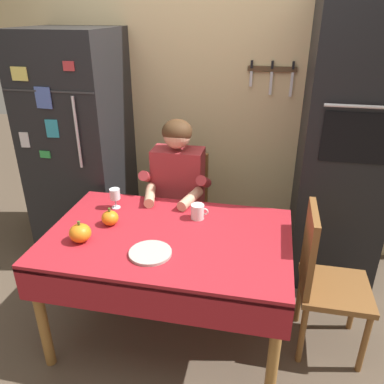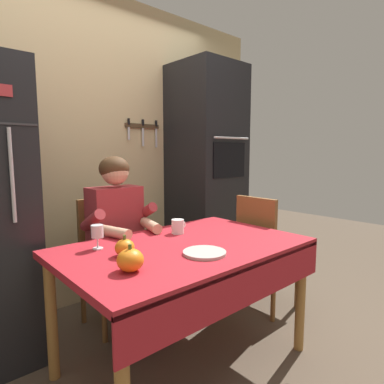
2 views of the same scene
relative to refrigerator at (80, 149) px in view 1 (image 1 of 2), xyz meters
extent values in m
plane|color=brown|center=(0.95, -0.96, -0.90)|extent=(10.00, 10.00, 0.00)
cube|color=#D1B784|center=(1.00, 0.39, 0.40)|extent=(3.70, 0.10, 2.60)
cube|color=#4C3823|center=(1.45, 0.33, 0.61)|extent=(0.36, 0.02, 0.04)
cube|color=silver|center=(1.30, 0.32, 0.54)|extent=(0.02, 0.01, 0.11)
cube|color=black|center=(1.30, 0.32, 0.64)|extent=(0.02, 0.01, 0.06)
cube|color=silver|center=(1.45, 0.32, 0.51)|extent=(0.02, 0.01, 0.17)
cube|color=black|center=(1.45, 0.32, 0.64)|extent=(0.02, 0.01, 0.06)
cube|color=silver|center=(1.60, 0.32, 0.51)|extent=(0.02, 0.01, 0.18)
cube|color=black|center=(1.60, 0.32, 0.64)|extent=(0.02, 0.01, 0.06)
cube|color=black|center=(0.00, 0.00, 0.00)|extent=(0.68, 0.68, 1.80)
cylinder|color=silver|center=(0.19, -0.36, 0.25)|extent=(0.02, 0.02, 0.50)
cube|color=#333335|center=(0.00, -0.34, 0.52)|extent=(0.67, 0.01, 0.01)
cube|color=teal|center=(-0.01, -0.35, 0.27)|extent=(0.09, 0.02, 0.13)
cube|color=#E5D666|center=(-0.18, -0.35, 0.63)|extent=(0.12, 0.01, 0.09)
cube|color=green|center=(-0.09, -0.35, 0.07)|extent=(0.08, 0.01, 0.05)
cube|color=silver|center=(-0.24, -0.35, 0.17)|extent=(0.07, 0.01, 0.11)
cube|color=#B73338|center=(0.18, -0.35, 0.69)|extent=(0.08, 0.01, 0.06)
cube|color=#4C66B7|center=(-0.03, -0.35, 0.48)|extent=(0.12, 0.02, 0.14)
cube|color=black|center=(2.00, 0.04, 0.15)|extent=(0.60, 0.60, 2.10)
cube|color=black|center=(2.00, -0.26, 0.30)|extent=(0.42, 0.01, 0.32)
cylinder|color=silver|center=(2.00, -0.29, 0.50)|extent=(0.45, 0.02, 0.02)
cylinder|color=#9E6B33|center=(0.31, -1.25, -0.55)|extent=(0.06, 0.06, 0.70)
cylinder|color=#9E6B33|center=(0.31, -0.47, -0.55)|extent=(0.06, 0.06, 0.70)
cylinder|color=#9E6B33|center=(1.59, -1.25, -0.55)|extent=(0.06, 0.06, 0.70)
cylinder|color=#9E6B33|center=(1.59, -0.47, -0.55)|extent=(0.06, 0.06, 0.70)
cube|color=#A81E28|center=(0.95, -0.86, -0.18)|extent=(1.40, 0.90, 0.04)
cube|color=#A81E28|center=(0.95, -1.30, -0.28)|extent=(1.40, 0.01, 0.20)
cube|color=brown|center=(0.86, -0.17, -0.47)|extent=(0.40, 0.40, 0.04)
cube|color=brown|center=(0.86, 0.01, -0.21)|extent=(0.36, 0.04, 0.48)
cylinder|color=brown|center=(0.69, -0.34, -0.69)|extent=(0.04, 0.04, 0.41)
cylinder|color=brown|center=(0.69, 0.00, -0.69)|extent=(0.04, 0.04, 0.41)
cylinder|color=brown|center=(1.03, -0.34, -0.69)|extent=(0.04, 0.04, 0.41)
cylinder|color=brown|center=(1.03, 0.00, -0.69)|extent=(0.04, 0.04, 0.41)
cube|color=#38384C|center=(0.76, -0.55, -0.86)|extent=(0.10, 0.22, 0.08)
cube|color=#38384C|center=(0.96, -0.55, -0.86)|extent=(0.10, 0.22, 0.08)
cylinder|color=#38384C|center=(0.76, -0.49, -0.67)|extent=(0.09, 0.09, 0.38)
cylinder|color=#38384C|center=(0.96, -0.49, -0.67)|extent=(0.09, 0.09, 0.38)
cube|color=#38384C|center=(0.77, -0.33, -0.40)|extent=(0.12, 0.40, 0.11)
cube|color=#38384C|center=(0.95, -0.33, -0.40)|extent=(0.12, 0.40, 0.11)
cube|color=#9E2D33|center=(0.86, -0.21, -0.11)|extent=(0.36, 0.20, 0.48)
cylinder|color=#9E2D33|center=(0.66, -0.28, -0.07)|extent=(0.07, 0.26, 0.18)
cylinder|color=#9E2D33|center=(1.06, -0.28, -0.07)|extent=(0.07, 0.26, 0.18)
cylinder|color=#D8A884|center=(0.72, -0.45, -0.13)|extent=(0.13, 0.27, 0.07)
cylinder|color=#D8A884|center=(1.00, -0.45, -0.13)|extent=(0.13, 0.27, 0.07)
sphere|color=#D8A884|center=(0.86, -0.23, 0.24)|extent=(0.19, 0.19, 0.19)
ellipsoid|color=#472D19|center=(0.86, -0.22, 0.26)|extent=(0.21, 0.21, 0.17)
cube|color=brown|center=(1.93, -0.77, -0.47)|extent=(0.40, 0.40, 0.04)
cube|color=brown|center=(1.75, -0.77, -0.21)|extent=(0.04, 0.36, 0.48)
cylinder|color=brown|center=(2.10, -0.94, -0.69)|extent=(0.04, 0.04, 0.41)
cylinder|color=brown|center=(1.76, -0.94, -0.69)|extent=(0.04, 0.04, 0.41)
cylinder|color=brown|center=(2.10, -0.60, -0.69)|extent=(0.04, 0.04, 0.41)
cylinder|color=brown|center=(1.76, -0.60, -0.69)|extent=(0.04, 0.04, 0.41)
cylinder|color=white|center=(1.08, -0.64, -0.11)|extent=(0.08, 0.08, 0.09)
torus|color=white|center=(1.13, -0.64, -0.11)|extent=(0.05, 0.01, 0.05)
cylinder|color=white|center=(0.53, -0.61, -0.16)|extent=(0.06, 0.06, 0.01)
cylinder|color=white|center=(0.53, -0.61, -0.12)|extent=(0.01, 0.01, 0.06)
cylinder|color=white|center=(0.53, -0.61, -0.06)|extent=(0.07, 0.07, 0.07)
ellipsoid|color=orange|center=(0.58, -0.82, -0.12)|extent=(0.10, 0.10, 0.09)
cylinder|color=#4C6023|center=(0.58, -0.82, -0.06)|extent=(0.02, 0.02, 0.02)
ellipsoid|color=orange|center=(0.49, -1.02, -0.11)|extent=(0.12, 0.12, 0.10)
cylinder|color=#4C6023|center=(0.49, -1.02, -0.05)|extent=(0.02, 0.02, 0.02)
cylinder|color=#B7B2A8|center=(0.91, -1.07, -0.15)|extent=(0.23, 0.23, 0.02)
camera|label=1|loc=(1.47, -2.70, 1.02)|focal=36.14mm
camera|label=2|loc=(-0.23, -2.25, 0.37)|focal=30.15mm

